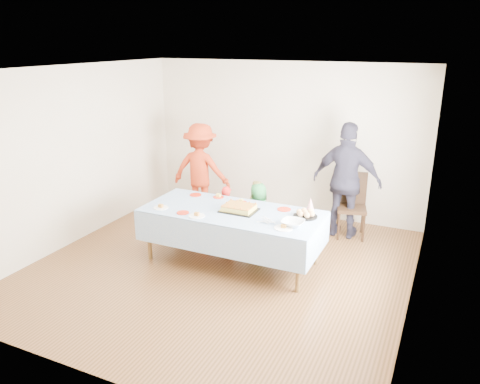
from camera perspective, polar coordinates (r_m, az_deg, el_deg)
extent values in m
plane|color=#4B3015|center=(6.67, -2.33, -9.09)|extent=(5.00, 5.00, 0.00)
cube|color=beige|center=(8.40, 5.35, 6.42)|extent=(5.00, 0.04, 2.70)
cube|color=beige|center=(4.24, -18.18, -6.53)|extent=(5.00, 0.04, 2.70)
cube|color=beige|center=(7.61, -19.54, 4.19)|extent=(0.04, 5.00, 2.70)
cube|color=beige|center=(5.54, 21.20, -1.02)|extent=(0.04, 5.00, 2.70)
cube|color=white|center=(5.94, -2.67, 14.74)|extent=(5.00, 5.00, 0.04)
cube|color=#472B16|center=(5.69, 21.23, 1.05)|extent=(0.03, 1.75, 1.35)
cylinder|color=brown|center=(6.86, -11.03, -5.24)|extent=(0.06, 0.06, 0.73)
cylinder|color=brown|center=(5.94, 7.12, -8.92)|extent=(0.06, 0.06, 0.73)
cylinder|color=brown|center=(7.50, -7.33, -2.97)|extent=(0.06, 0.06, 0.73)
cylinder|color=brown|center=(6.67, 9.36, -5.87)|extent=(0.06, 0.06, 0.73)
cube|color=brown|center=(6.51, -1.01, -2.54)|extent=(2.40, 1.00, 0.04)
cube|color=silver|center=(6.50, -1.01, -2.33)|extent=(2.50, 1.10, 0.01)
cube|color=black|center=(6.49, -0.12, -2.26)|extent=(0.49, 0.38, 0.01)
cube|color=#F8DF5E|center=(6.48, -0.12, -1.95)|extent=(0.41, 0.31, 0.06)
cube|color=#9C4F24|center=(6.47, -0.13, -1.64)|extent=(0.41, 0.31, 0.01)
cylinder|color=black|center=(6.34, 7.96, -2.95)|extent=(0.33, 0.33, 0.02)
sphere|color=tan|center=(6.30, 8.73, -2.64)|extent=(0.08, 0.08, 0.08)
sphere|color=tan|center=(6.38, 8.55, -2.37)|extent=(0.08, 0.08, 0.08)
sphere|color=tan|center=(6.40, 7.80, -2.26)|extent=(0.08, 0.08, 0.08)
sphere|color=tan|center=(6.34, 7.23, -2.42)|extent=(0.08, 0.08, 0.08)
sphere|color=tan|center=(6.27, 7.40, -2.70)|extent=(0.08, 0.08, 0.08)
sphere|color=tan|center=(6.24, 8.15, -2.81)|extent=(0.08, 0.08, 0.08)
sphere|color=tan|center=(6.32, 7.98, -2.53)|extent=(0.08, 0.08, 0.08)
imported|color=silver|center=(6.02, 6.45, -3.78)|extent=(0.30, 0.30, 0.07)
cone|color=white|center=(6.55, 8.57, -1.48)|extent=(0.11, 0.11, 0.19)
cylinder|color=red|center=(7.17, -5.44, -0.34)|extent=(0.18, 0.18, 0.01)
cylinder|color=red|center=(7.04, -2.65, -0.62)|extent=(0.16, 0.16, 0.01)
cylinder|color=red|center=(6.80, 0.12, -1.29)|extent=(0.18, 0.18, 0.01)
cylinder|color=red|center=(6.57, 5.40, -2.11)|extent=(0.19, 0.19, 0.01)
cylinder|color=red|center=(6.46, -6.98, -2.51)|extent=(0.17, 0.17, 0.01)
cylinder|color=white|center=(6.69, -9.62, -1.90)|extent=(0.21, 0.21, 0.01)
cylinder|color=white|center=(6.32, -5.29, -2.92)|extent=(0.22, 0.22, 0.01)
cylinder|color=white|center=(5.93, 5.33, -4.40)|extent=(0.24, 0.24, 0.01)
cylinder|color=black|center=(7.57, 11.93, -4.15)|extent=(0.04, 0.04, 0.46)
cylinder|color=black|center=(7.59, 14.82, -4.30)|extent=(0.04, 0.04, 0.46)
cylinder|color=black|center=(7.93, 11.91, -3.11)|extent=(0.04, 0.04, 0.46)
cylinder|color=black|center=(7.95, 14.66, -3.26)|extent=(0.04, 0.04, 0.46)
cube|color=black|center=(7.67, 13.47, -1.96)|extent=(0.54, 0.54, 0.05)
cube|color=black|center=(7.77, 13.57, 0.53)|extent=(0.44, 0.15, 0.53)
imported|color=red|center=(7.37, -1.65, -2.57)|extent=(0.33, 0.22, 0.89)
imported|color=#297D3A|center=(7.31, 2.23, -2.52)|extent=(0.53, 0.43, 0.94)
imported|color=tan|center=(7.90, 1.91, -1.42)|extent=(0.47, 0.42, 0.81)
imported|color=red|center=(8.36, -4.79, 2.71)|extent=(1.12, 0.71, 1.66)
imported|color=#2B2938|center=(7.53, 12.88, 1.32)|extent=(1.11, 0.52, 1.86)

